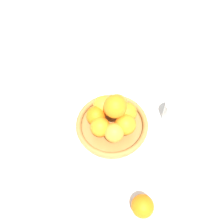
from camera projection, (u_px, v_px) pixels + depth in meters
The scene contains 6 objects.
ground_plane at pixel (112, 127), 0.82m from camera, with size 4.00×4.00×0.00m, color beige.
fruit_bowl at pixel (112, 125), 0.81m from camera, with size 0.27×0.27×0.03m.
orange_pile at pixel (113, 115), 0.76m from camera, with size 0.18×0.18×0.14m.
stray_orange at pixel (143, 206), 0.64m from camera, with size 0.07×0.07×0.07m, color orange.
drinking_glass at pixel (173, 112), 0.81m from camera, with size 0.07×0.07×0.09m, color silver.
napkin_folded at pixel (160, 76), 0.96m from camera, with size 0.17×0.17×0.01m, color silver.
Camera 1 is at (-0.39, 0.09, 0.72)m, focal length 35.00 mm.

